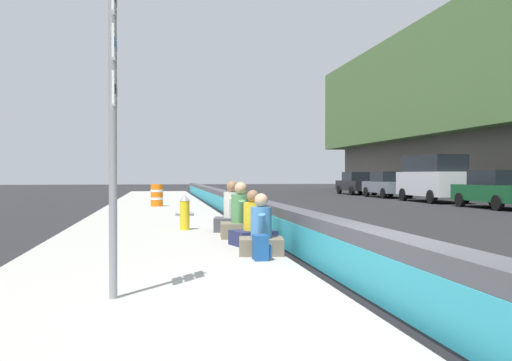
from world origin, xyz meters
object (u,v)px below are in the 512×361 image
at_px(seated_person_middle, 253,228).
at_px(seated_person_rear, 241,220).
at_px(seated_person_foreground, 261,235).
at_px(backpack, 261,248).
at_px(route_sign_post, 113,109).
at_px(parked_car_farther, 356,183).
at_px(parked_car_fourth, 496,189).
at_px(parked_car_far, 387,184).
at_px(construction_barrel, 157,195).
at_px(parked_car_midline, 433,177).
at_px(fire_hydrant, 185,212).
at_px(seated_person_far, 232,215).

xyz_separation_m(seated_person_middle, seated_person_rear, (1.29, 0.05, 0.04)).
bearing_deg(seated_person_foreground, backpack, 169.40).
bearing_deg(route_sign_post, parked_car_farther, -24.51).
height_order(parked_car_fourth, parked_car_far, same).
bearing_deg(construction_barrel, parked_car_farther, -43.74).
xyz_separation_m(parked_car_midline, parked_car_farther, (11.68, 0.05, -0.49)).
height_order(route_sign_post, parked_car_farther, route_sign_post).
distance_m(seated_person_middle, backpack, 1.85).
xyz_separation_m(seated_person_foreground, seated_person_middle, (1.23, -0.07, 0.01)).
height_order(seated_person_foreground, construction_barrel, seated_person_foreground).
relative_size(backpack, parked_car_farther, 0.09).
xyz_separation_m(parked_car_fourth, parked_car_midline, (5.71, -0.00, 0.49)).
distance_m(fire_hydrant, parked_car_far, 24.62).
relative_size(route_sign_post, seated_person_foreground, 3.44).
bearing_deg(parked_car_midline, route_sign_post, 144.79).
bearing_deg(route_sign_post, seated_person_rear, -22.01).
bearing_deg(route_sign_post, seated_person_far, -17.86).
bearing_deg(parked_car_fourth, seated_person_far, 124.52).
distance_m(seated_person_rear, backpack, 3.13).
height_order(seated_person_foreground, seated_person_far, seated_person_far).
relative_size(route_sign_post, seated_person_middle, 3.36).
bearing_deg(seated_person_rear, parked_car_farther, -24.99).
height_order(fire_hydrant, backpack, fire_hydrant).
xyz_separation_m(seated_person_middle, parked_car_midline, (17.31, -12.92, 0.88)).
distance_m(seated_person_foreground, seated_person_far, 3.91).
height_order(backpack, parked_car_midline, parked_car_midline).
height_order(construction_barrel, parked_car_farther, parked_car_farther).
relative_size(seated_person_foreground, parked_car_far, 0.23).
height_order(seated_person_foreground, parked_car_midline, parked_car_midline).
relative_size(fire_hydrant, seated_person_foreground, 0.84).
bearing_deg(seated_person_far, parked_car_fourth, -55.48).
xyz_separation_m(backpack, parked_car_far, (25.21, -13.10, 0.53)).
bearing_deg(parked_car_farther, parked_car_midline, -179.75).
relative_size(backpack, parked_car_far, 0.09).
bearing_deg(fire_hydrant, parked_car_far, -34.92).
distance_m(construction_barrel, parked_car_midline, 15.32).
height_order(seated_person_middle, parked_car_farther, parked_car_farther).
height_order(parked_car_far, parked_car_farther, same).
height_order(backpack, construction_barrel, construction_barrel).
relative_size(seated_person_far, parked_car_farther, 0.27).
height_order(route_sign_post, construction_barrel, route_sign_post).
distance_m(route_sign_post, parked_car_fourth, 21.98).
bearing_deg(seated_person_far, backpack, 178.40).
bearing_deg(parked_car_fourth, parked_car_far, -0.02).
bearing_deg(route_sign_post, parked_car_midline, -35.21).
bearing_deg(construction_barrel, parked_car_far, -56.46).
relative_size(backpack, construction_barrel, 0.42).
height_order(fire_hydrant, parked_car_farther, parked_car_farther).
height_order(seated_person_far, parked_car_farther, parked_car_farther).
distance_m(seated_person_far, parked_car_far, 24.43).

